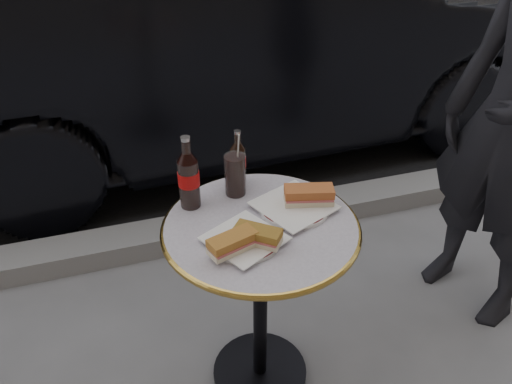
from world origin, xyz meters
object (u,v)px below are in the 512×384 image
object	(u,v)px
cola_bottle_right	(238,157)
cola_glass	(235,175)
cola_bottle_left	(188,172)
parked_car	(243,38)
plate_left	(245,240)
plate_right	(294,207)
bistro_table	(260,307)

from	to	relation	value
cola_bottle_right	cola_glass	world-z (taller)	cola_bottle_right
cola_bottle_left	parked_car	size ratio (longest dim) A/B	0.06
plate_left	plate_right	size ratio (longest dim) A/B	0.91
plate_right	parked_car	world-z (taller)	parked_car
cola_bottle_left	cola_bottle_right	world-z (taller)	cola_bottle_left
cola_glass	cola_bottle_right	bearing A→B (deg)	66.34
cola_bottle_left	cola_glass	xyz separation A→B (m)	(0.16, 0.02, -0.05)
cola_glass	parked_car	world-z (taller)	parked_car
cola_bottle_left	plate_right	bearing A→B (deg)	-21.05
plate_right	parked_car	distance (m)	1.93
cola_glass	plate_left	bearing A→B (deg)	-99.66
bistro_table	cola_bottle_left	size ratio (longest dim) A/B	2.93
bistro_table	cola_bottle_right	bearing A→B (deg)	90.06
plate_right	cola_bottle_left	distance (m)	0.36
plate_right	cola_bottle_left	world-z (taller)	cola_bottle_left
cola_bottle_right	cola_glass	xyz separation A→B (m)	(-0.03, -0.06, -0.03)
plate_left	parked_car	distance (m)	2.09
cola_bottle_left	parked_car	xyz separation A→B (m)	(0.69, 1.77, -0.13)
cola_bottle_right	cola_glass	size ratio (longest dim) A/B	1.37
cola_bottle_right	cola_bottle_left	bearing A→B (deg)	-154.60
cola_bottle_left	cola_glass	bearing A→B (deg)	8.85
plate_right	parked_car	xyz separation A→B (m)	(0.38, 1.89, -0.01)
plate_left	parked_car	size ratio (longest dim) A/B	0.05
plate_left	cola_glass	distance (m)	0.27
plate_right	cola_glass	bearing A→B (deg)	136.87
bistro_table	cola_bottle_right	distance (m)	0.53
cola_glass	parked_car	bearing A→B (deg)	72.95
cola_bottle_left	cola_bottle_right	xyz separation A→B (m)	(0.19, 0.09, -0.02)
bistro_table	parked_car	size ratio (longest dim) A/B	0.17
plate_right	cola_bottle_right	size ratio (longest dim) A/B	1.14
cola_bottle_right	parked_car	xyz separation A→B (m)	(0.51, 1.68, -0.11)
bistro_table	plate_right	world-z (taller)	plate_right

